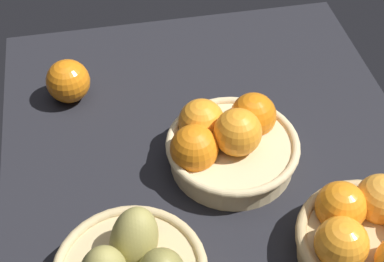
% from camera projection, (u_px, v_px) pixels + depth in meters
% --- Properties ---
extents(market_tray, '(0.84, 0.72, 0.03)m').
position_uv_depth(market_tray, '(213.00, 165.00, 1.01)').
color(market_tray, black).
rests_on(market_tray, ground).
extents(basket_far_right, '(0.22, 0.22, 0.11)m').
position_uv_depth(basket_far_right, '(372.00, 238.00, 0.84)').
color(basket_far_right, tan).
rests_on(basket_far_right, market_tray).
extents(basket_center, '(0.22, 0.22, 0.12)m').
position_uv_depth(basket_center, '(228.00, 142.00, 0.97)').
color(basket_center, '#D3BC8C').
rests_on(basket_center, market_tray).
extents(loose_orange_front_gap, '(0.08, 0.08, 0.08)m').
position_uv_depth(loose_orange_front_gap, '(68.00, 81.00, 1.08)').
color(loose_orange_front_gap, orange).
rests_on(loose_orange_front_gap, market_tray).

